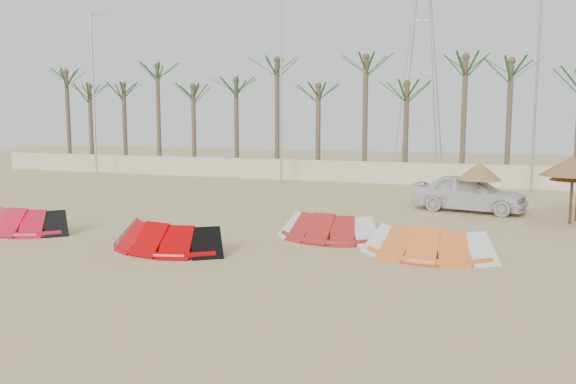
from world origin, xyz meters
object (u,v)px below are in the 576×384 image
at_px(car, 469,193).
at_px(kite_red_right, 330,225).
at_px(kite_red_left, 30,219).
at_px(parasol_mid, 573,166).
at_px(kite_red_mid, 171,234).
at_px(parasol_left, 479,171).
at_px(kite_orange, 429,241).

bearing_deg(car, kite_red_right, 163.88).
bearing_deg(kite_red_left, parasol_mid, 25.94).
height_order(kite_red_left, kite_red_mid, same).
distance_m(kite_red_right, parasol_left, 7.95).
relative_size(kite_red_right, parasol_left, 1.62).
bearing_deg(kite_red_left, kite_orange, 6.38).
distance_m(kite_red_left, kite_red_mid, 5.82).
xyz_separation_m(kite_red_right, parasol_mid, (7.29, 5.58, 1.67)).
relative_size(kite_red_right, kite_orange, 0.95).
xyz_separation_m(kite_red_right, kite_orange, (3.23, -1.21, 0.00)).
bearing_deg(parasol_left, parasol_mid, -19.17).
bearing_deg(parasol_left, kite_red_left, -145.73).
height_order(kite_red_mid, parasol_mid, parasol_mid).
height_order(kite_orange, parasol_mid, parasol_mid).
distance_m(kite_red_mid, kite_red_right, 4.90).
distance_m(kite_red_mid, kite_orange, 7.29).
relative_size(kite_red_right, car, 0.74).
bearing_deg(kite_orange, car, 86.90).
relative_size(kite_orange, parasol_mid, 1.44).
bearing_deg(kite_red_mid, kite_red_right, 38.83).
relative_size(kite_red_right, parasol_mid, 1.37).
distance_m(kite_red_right, parasol_mid, 9.33).
bearing_deg(parasol_mid, parasol_left, 160.83).
distance_m(kite_orange, parasol_left, 8.05).
bearing_deg(car, parasol_mid, -105.14).
relative_size(kite_red_left, parasol_mid, 1.35).
bearing_deg(kite_orange, kite_red_mid, -165.17).
bearing_deg(parasol_left, kite_orange, -96.20).
xyz_separation_m(kite_red_mid, parasol_left, (7.91, 9.77, 1.30)).
height_order(kite_red_left, kite_orange, same).
distance_m(kite_red_left, kite_orange, 12.93).
height_order(kite_red_left, car, car).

